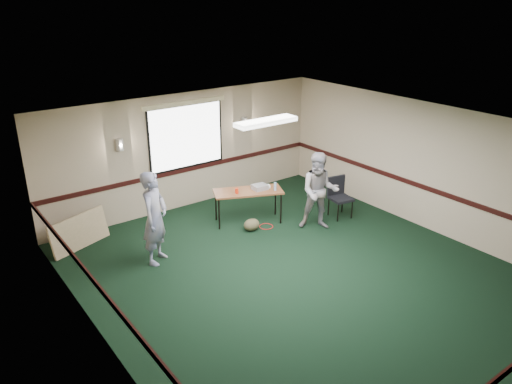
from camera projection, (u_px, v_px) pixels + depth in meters
ground at (299, 275)px, 9.06m from camera, size 8.00×8.00×0.00m
room_shell at (232, 162)px, 10.05m from camera, size 8.00×8.02×8.00m
folding_table at (248, 193)px, 10.88m from camera, size 1.60×1.15×0.74m
projector at (260, 187)px, 10.92m from camera, size 0.33×0.28×0.10m
game_console at (266, 186)px, 11.03m from camera, size 0.24×0.22×0.05m
red_cup at (237, 191)px, 10.70m from camera, size 0.08×0.08×0.11m
water_bottle at (275, 186)px, 10.84m from camera, size 0.06×0.06×0.18m
duffel_bag at (252, 225)px, 10.69m from camera, size 0.42×0.35×0.26m
cable_coil at (266, 226)px, 10.89m from camera, size 0.36×0.36×0.02m
folded_table at (79, 232)px, 9.92m from camera, size 1.29×0.64×0.67m
conference_chair at (339, 193)px, 11.26m from camera, size 0.53×0.54×0.92m
person_left at (155, 218)px, 9.20m from camera, size 0.78×0.75×1.80m
person_right at (319, 191)px, 10.55m from camera, size 1.04×1.02×1.69m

